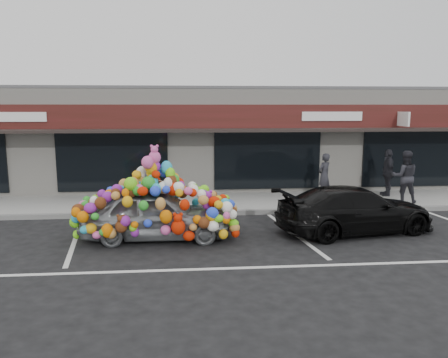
{
  "coord_description": "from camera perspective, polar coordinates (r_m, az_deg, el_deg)",
  "views": [
    {
      "loc": [
        -0.19,
        -11.42,
        3.54
      ],
      "look_at": [
        0.93,
        1.4,
        1.39
      ],
      "focal_mm": 35.0,
      "sensor_mm": 36.0,
      "label": 1
    }
  ],
  "objects": [
    {
      "name": "shop_building",
      "position": [
        19.91,
        -4.44,
        5.5
      ],
      "size": [
        24.0,
        7.2,
        4.31
      ],
      "color": "beige",
      "rests_on": "ground"
    },
    {
      "name": "pedestrian_c",
      "position": [
        17.78,
        20.58,
        0.81
      ],
      "size": [
        1.1,
        0.58,
        1.78
      ],
      "primitive_type": "imported",
      "rotation": [
        0.0,
        0.0,
        4.56
      ],
      "color": "black",
      "rests_on": "sidewalk"
    },
    {
      "name": "kerb",
      "position": [
        14.35,
        -4.09,
        -4.5
      ],
      "size": [
        26.0,
        0.18,
        0.16
      ],
      "primitive_type": "cube",
      "color": "slate",
      "rests_on": "ground"
    },
    {
      "name": "sidewalk",
      "position": [
        15.81,
        -4.18,
        -3.19
      ],
      "size": [
        26.0,
        3.0,
        0.15
      ],
      "primitive_type": "cube",
      "color": "#9C9C97",
      "rests_on": "ground"
    },
    {
      "name": "parking_stripe_left",
      "position": [
        12.51,
        -18.84,
        -7.43
      ],
      "size": [
        0.73,
        4.37,
        0.01
      ],
      "primitive_type": "cube",
      "rotation": [
        0.0,
        0.0,
        0.14
      ],
      "color": "silver",
      "rests_on": "ground"
    },
    {
      "name": "toy_car",
      "position": [
        11.84,
        -8.85,
        -3.79
      ],
      "size": [
        2.89,
        4.27,
        2.47
      ],
      "rotation": [
        0.0,
        0.0,
        1.55
      ],
      "color": "silver",
      "rests_on": "ground"
    },
    {
      "name": "pedestrian_a",
      "position": [
        16.79,
        12.95,
        0.47
      ],
      "size": [
        0.72,
        0.67,
        1.65
      ],
      "primitive_type": "imported",
      "rotation": [
        0.0,
        0.0,
        3.76
      ],
      "color": "black",
      "rests_on": "sidewalk"
    },
    {
      "name": "lane_line",
      "position": [
        10.02,
        8.13,
        -11.25
      ],
      "size": [
        14.0,
        0.12,
        0.01
      ],
      "primitive_type": "cube",
      "color": "silver",
      "rests_on": "ground"
    },
    {
      "name": "black_sedan",
      "position": [
        12.89,
        16.73,
        -3.85
      ],
      "size": [
        2.63,
        4.77,
        1.31
      ],
      "primitive_type": "imported",
      "rotation": [
        0.0,
        0.0,
        1.75
      ],
      "color": "black",
      "rests_on": "ground"
    },
    {
      "name": "ground",
      "position": [
        11.96,
        -3.88,
        -7.74
      ],
      "size": [
        90.0,
        90.0,
        0.0
      ],
      "primitive_type": "plane",
      "color": "black",
      "rests_on": "ground"
    },
    {
      "name": "pedestrian_b",
      "position": [
        16.73,
        22.52,
        0.29
      ],
      "size": [
        1.04,
        0.9,
        1.85
      ],
      "primitive_type": "imported",
      "rotation": [
        0.0,
        0.0,
        2.89
      ],
      "color": "black",
      "rests_on": "sidewalk"
    },
    {
      "name": "parking_stripe_mid",
      "position": [
        12.51,
        9.13,
        -7.04
      ],
      "size": [
        0.73,
        4.37,
        0.01
      ],
      "primitive_type": "cube",
      "rotation": [
        0.0,
        0.0,
        0.14
      ],
      "color": "silver",
      "rests_on": "ground"
    }
  ]
}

